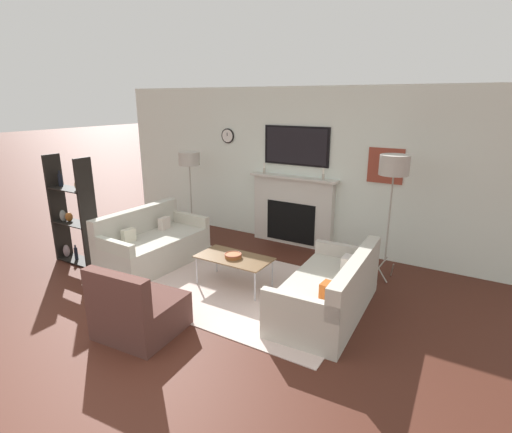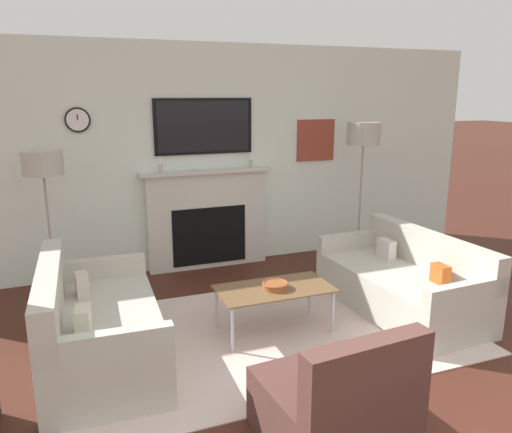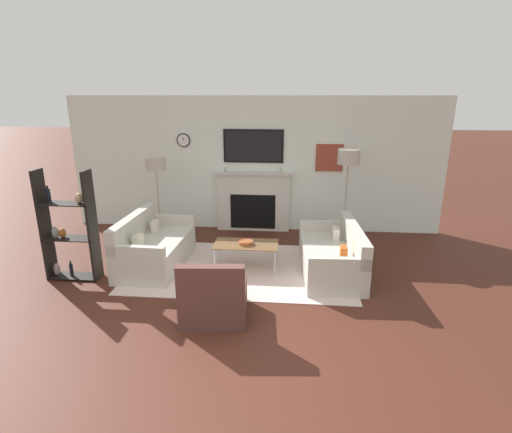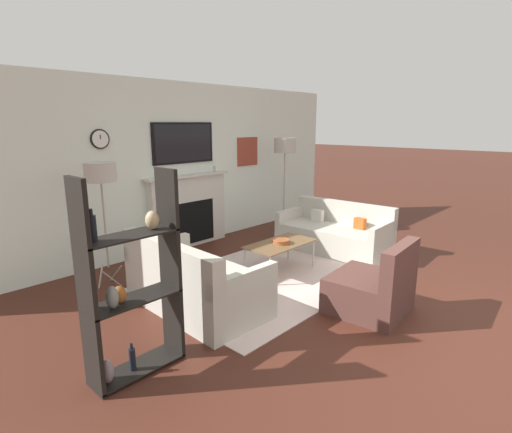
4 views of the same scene
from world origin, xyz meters
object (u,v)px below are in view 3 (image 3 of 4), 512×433
object	(u,v)px
coffee_table	(246,245)
floor_lamp_left	(156,165)
shelf_unit	(68,230)
couch_right	(333,256)
armchair	(214,298)
decorative_bowl	(246,242)
floor_lamp_right	(349,158)
couch_left	(153,248)

from	to	relation	value
coffee_table	floor_lamp_left	xyz separation A→B (m)	(-1.86, 1.33, 1.05)
shelf_unit	coffee_table	bearing A→B (deg)	12.67
couch_right	armchair	size ratio (longest dim) A/B	2.09
floor_lamp_left	decorative_bowl	bearing A→B (deg)	-35.91
floor_lamp_right	coffee_table	bearing A→B (deg)	-142.22
couch_right	floor_lamp_left	world-z (taller)	floor_lamp_left
shelf_unit	armchair	bearing A→B (deg)	-21.43
floor_lamp_left	couch_right	bearing A→B (deg)	-22.44
couch_left	coffee_table	distance (m)	1.54
couch_right	shelf_unit	world-z (taller)	shelf_unit
floor_lamp_left	floor_lamp_right	size ratio (longest dim) A/B	0.89
couch_left	coffee_table	size ratio (longest dim) A/B	1.62
armchair	floor_lamp_right	distance (m)	3.70
floor_lamp_left	floor_lamp_right	bearing A→B (deg)	0.00
decorative_bowl	floor_lamp_left	bearing A→B (deg)	144.09
floor_lamp_left	armchair	bearing A→B (deg)	-60.28
decorative_bowl	shelf_unit	bearing A→B (deg)	-167.72
armchair	floor_lamp_left	bearing A→B (deg)	119.72
couch_left	floor_lamp_left	xyz separation A→B (m)	(-0.32, 1.34, 1.14)
coffee_table	floor_lamp_right	bearing A→B (deg)	37.78
floor_lamp_left	shelf_unit	xyz separation A→B (m)	(-0.75, -1.91, -0.66)
couch_left	armchair	xyz separation A→B (m)	(1.30, -1.50, -0.03)
floor_lamp_left	couch_left	bearing A→B (deg)	-76.49
armchair	floor_lamp_left	size ratio (longest dim) A/B	0.54
couch_left	floor_lamp_right	world-z (taller)	floor_lamp_right
couch_right	couch_left	bearing A→B (deg)	-179.97
decorative_bowl	floor_lamp_right	xyz separation A→B (m)	(1.71, 1.34, 1.17)
armchair	coffee_table	distance (m)	1.54
decorative_bowl	couch_right	bearing A→B (deg)	0.17
decorative_bowl	shelf_unit	size ratio (longest dim) A/B	0.14
couch_right	coffee_table	size ratio (longest dim) A/B	1.75
couch_right	shelf_unit	size ratio (longest dim) A/B	1.07
floor_lamp_right	shelf_unit	size ratio (longest dim) A/B	1.06
armchair	couch_left	bearing A→B (deg)	130.89
floor_lamp_right	couch_right	bearing A→B (deg)	-103.51
couch_left	floor_lamp_left	size ratio (longest dim) A/B	1.05
couch_left	decorative_bowl	bearing A→B (deg)	-0.10
coffee_table	shelf_unit	distance (m)	2.70
couch_right	shelf_unit	xyz separation A→B (m)	(-4.00, -0.57, 0.51)
armchair	shelf_unit	distance (m)	2.61
armchair	floor_lamp_left	xyz separation A→B (m)	(-1.62, 2.85, 1.18)
decorative_bowl	coffee_table	bearing A→B (deg)	88.58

